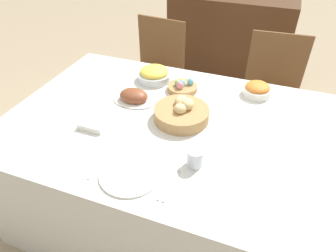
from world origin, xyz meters
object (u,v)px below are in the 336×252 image
egg_basket (182,87)px  fork (98,165)px  spoon (172,186)px  chair_far_left (155,73)px  knife (165,184)px  chair_far_right (270,93)px  ham_platter (134,97)px  carrot_bowl (257,89)px  pineapple_bowl (154,74)px  bread_basket (182,113)px  dinner_plate (130,173)px  drinking_cup (195,158)px  butter_dish (93,125)px  sideboard (228,41)px

egg_basket → fork: egg_basket is taller
spoon → chair_far_left: bearing=117.6°
fork → knife: (0.32, 0.00, 0.00)m
chair_far_right → ham_platter: 1.13m
carrot_bowl → fork: 1.02m
chair_far_right → egg_basket: size_ratio=5.06×
pineapple_bowl → knife: size_ratio=1.18×
bread_basket → pineapple_bowl: (-0.30, 0.34, 0.00)m
ham_platter → spoon: (0.42, -0.53, -0.02)m
dinner_plate → chair_far_right: bearing=68.8°
egg_basket → knife: size_ratio=1.01×
drinking_cup → butter_dish: bearing=172.3°
egg_basket → drinking_cup: (0.25, -0.58, 0.01)m
bread_basket → spoon: 0.47m
dinner_plate → drinking_cup: bearing=31.8°
chair_far_right → ham_platter: bearing=-136.6°
chair_far_right → knife: chair_far_right is taller
knife → chair_far_right: bearing=72.6°
chair_far_left → knife: chair_far_left is taller
pineapple_bowl → drinking_cup: pineapple_bowl is taller
chair_far_left → ham_platter: chair_far_left is taller
chair_far_right → bread_basket: 1.01m
dinner_plate → knife: size_ratio=1.49×
ham_platter → butter_dish: bearing=-106.1°
carrot_bowl → dinner_plate: (-0.42, -0.84, -0.03)m
chair_far_right → carrot_bowl: size_ratio=5.49×
chair_far_right → carrot_bowl: (-0.09, -0.48, 0.29)m
carrot_bowl → pineapple_bowl: size_ratio=0.79×
sideboard → chair_far_right: bearing=-62.9°
dinner_plate → fork: bearing=180.0°
knife → drinking_cup: bearing=58.5°
bread_basket → butter_dish: bread_basket is taller
bread_basket → pineapple_bowl: size_ratio=1.37×
egg_basket → fork: bearing=-101.7°
dinner_plate → bread_basket: bearing=80.0°
butter_dish → fork: bearing=-54.3°
spoon → butter_dish: (-0.51, 0.23, 0.01)m
bread_basket → pineapple_bowl: bearing=130.9°
fork → drinking_cup: (0.40, 0.15, 0.04)m
ham_platter → drinking_cup: (0.48, -0.38, 0.02)m
chair_far_left → bread_basket: size_ratio=3.14×
ham_platter → carrot_bowl: size_ratio=1.54×
carrot_bowl → butter_dish: (-0.74, -0.62, -0.02)m
spoon → knife: bearing=-177.5°
spoon → sideboard: bearing=97.2°
spoon → butter_dish: butter_dish is taller
knife → dinner_plate: bearing=177.5°
sideboard → drinking_cup: 2.23m
knife → drinking_cup: 0.18m
chair_far_left → bread_basket: (0.51, -0.87, 0.29)m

